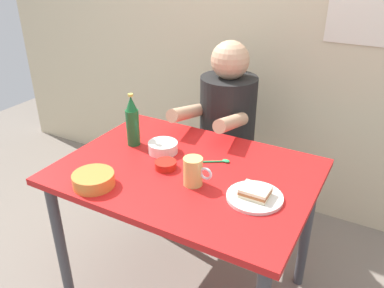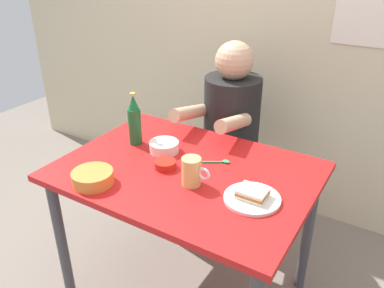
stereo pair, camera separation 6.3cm
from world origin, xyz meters
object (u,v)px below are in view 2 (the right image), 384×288
object	(u,v)px
rice_bowl_white	(164,146)
beer_bottle	(135,121)
dining_table	(186,187)
beer_mug	(192,171)
plate_orange	(252,199)
person_seated	(231,113)
sandwich	(253,193)
stool	(229,175)

from	to	relation	value
rice_bowl_white	beer_bottle	bearing A→B (deg)	-179.67
dining_table	beer_mug	xyz separation A→B (m)	(0.09, -0.09, 0.15)
beer_mug	beer_bottle	distance (m)	0.47
plate_orange	beer_bottle	xyz separation A→B (m)	(-0.69, 0.15, 0.11)
plate_orange	beer_mug	distance (m)	0.26
dining_table	person_seated	size ratio (longest dim) A/B	1.53
sandwich	plate_orange	bearing A→B (deg)	0.00
stool	dining_table	bearing A→B (deg)	-82.08
dining_table	person_seated	bearing A→B (deg)	98.06
stool	sandwich	size ratio (longest dim) A/B	4.09
sandwich	rice_bowl_white	bearing A→B (deg)	163.78
stool	person_seated	bearing A→B (deg)	-90.00
plate_orange	beer_mug	size ratio (longest dim) A/B	1.75
person_seated	rice_bowl_white	size ratio (longest dim) A/B	5.14
dining_table	beer_mug	world-z (taller)	beer_mug
stool	person_seated	distance (m)	0.42
beer_bottle	beer_mug	bearing A→B (deg)	-22.00
beer_mug	beer_bottle	world-z (taller)	beer_bottle
stool	beer_mug	bearing A→B (deg)	-76.45
beer_mug	beer_bottle	bearing A→B (deg)	158.00
stool	plate_orange	size ratio (longest dim) A/B	2.05
plate_orange	beer_mug	bearing A→B (deg)	-174.60
stool	sandwich	world-z (taller)	sandwich
plate_orange	person_seated	bearing A→B (deg)	122.08
beer_mug	rice_bowl_white	world-z (taller)	beer_mug
beer_bottle	rice_bowl_white	distance (m)	0.19
dining_table	person_seated	distance (m)	0.64
sandwich	beer_bottle	distance (m)	0.71
person_seated	dining_table	bearing A→B (deg)	-81.94
person_seated	beer_mug	bearing A→B (deg)	-76.25
person_seated	rice_bowl_white	distance (m)	0.54
plate_orange	sandwich	distance (m)	0.02
rice_bowl_white	stool	bearing A→B (deg)	80.95
dining_table	beer_bottle	bearing A→B (deg)	166.67
dining_table	sandwich	size ratio (longest dim) A/B	10.00
person_seated	stool	bearing A→B (deg)	90.00
stool	rice_bowl_white	xyz separation A→B (m)	(-0.09, -0.55, 0.42)
dining_table	rice_bowl_white	bearing A→B (deg)	154.74
beer_mug	rice_bowl_white	size ratio (longest dim) A/B	0.90
dining_table	beer_mug	bearing A→B (deg)	-46.93
beer_mug	beer_bottle	size ratio (longest dim) A/B	0.48
person_seated	plate_orange	distance (m)	0.81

